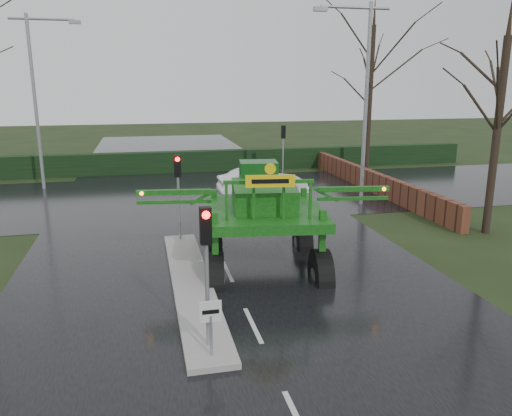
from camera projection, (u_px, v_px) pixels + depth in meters
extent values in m
plane|color=black|center=(253.00, 326.00, 13.09)|extent=(140.00, 140.00, 0.00)
cube|color=black|center=(205.00, 224.00, 22.55)|extent=(14.00, 80.00, 0.02)
cube|color=black|center=(192.00, 196.00, 28.22)|extent=(80.00, 12.00, 0.02)
cube|color=gray|center=(192.00, 284.00, 15.63)|extent=(1.20, 10.00, 0.16)
cube|color=black|center=(180.00, 162.00, 35.61)|extent=(44.00, 0.90, 1.50)
cube|color=#592D1E|center=(364.00, 178.00, 30.35)|extent=(0.40, 20.00, 1.20)
cylinder|color=gray|center=(211.00, 336.00, 11.24)|extent=(0.07, 0.07, 1.00)
cube|color=silver|center=(211.00, 312.00, 11.09)|extent=(0.50, 0.04, 0.50)
cube|color=black|center=(211.00, 312.00, 11.07)|extent=(0.38, 0.01, 0.10)
cylinder|color=gray|center=(207.00, 282.00, 11.44)|extent=(0.10, 0.10, 3.50)
cube|color=black|center=(206.00, 226.00, 11.12)|extent=(0.26, 0.22, 0.85)
sphere|color=#FF0C07|center=(206.00, 215.00, 10.92)|extent=(0.18, 0.18, 0.18)
cylinder|color=gray|center=(179.00, 200.00, 19.48)|extent=(0.10, 0.10, 3.50)
cube|color=black|center=(177.00, 166.00, 19.15)|extent=(0.26, 0.22, 0.85)
sphere|color=#FF0C07|center=(177.00, 159.00, 18.96)|extent=(0.18, 0.18, 0.18)
cylinder|color=gray|center=(283.00, 152.00, 32.99)|extent=(0.10, 0.10, 3.50)
cube|color=black|center=(283.00, 132.00, 32.66)|extent=(0.26, 0.22, 0.85)
sphere|color=#FF0C07|center=(283.00, 127.00, 32.72)|extent=(0.18, 0.18, 0.18)
cylinder|color=gray|center=(366.00, 108.00, 25.07)|extent=(0.20, 0.20, 10.00)
cylinder|color=gray|center=(355.00, 8.00, 23.76)|extent=(3.52, 0.14, 0.14)
cube|color=gray|center=(320.00, 9.00, 23.41)|extent=(0.65, 0.30, 0.20)
cylinder|color=gray|center=(35.00, 104.00, 28.95)|extent=(0.20, 0.20, 10.00)
cylinder|color=gray|center=(42.00, 19.00, 27.99)|extent=(3.52, 0.14, 0.14)
cube|color=gray|center=(75.00, 22.00, 28.40)|extent=(0.65, 0.30, 0.20)
cylinder|color=black|center=(496.00, 139.00, 20.29)|extent=(0.32, 0.32, 8.00)
cone|color=black|center=(510.00, 18.00, 19.16)|extent=(0.24, 0.24, 2.00)
cylinder|color=black|center=(370.00, 101.00, 34.56)|extent=(0.32, 0.32, 10.00)
cone|color=black|center=(375.00, 12.00, 33.15)|extent=(0.24, 0.24, 2.50)
cylinder|color=black|center=(166.00, 238.00, 17.33)|extent=(0.78, 1.96, 1.91)
cylinder|color=#595B56|center=(166.00, 238.00, 17.33)|extent=(0.65, 0.74, 0.67)
cube|color=#0C4610|center=(164.00, 205.00, 17.04)|extent=(0.24, 0.24, 2.19)
cylinder|color=black|center=(264.00, 236.00, 17.61)|extent=(0.78, 1.96, 1.91)
cylinder|color=#595B56|center=(264.00, 236.00, 17.61)|extent=(0.65, 0.74, 0.67)
cube|color=#0C4610|center=(264.00, 203.00, 17.33)|extent=(0.24, 0.24, 2.19)
cylinder|color=black|center=(155.00, 275.00, 14.01)|extent=(0.78, 1.96, 1.91)
cylinder|color=#595B56|center=(155.00, 275.00, 14.01)|extent=(0.65, 0.74, 0.67)
cube|color=#0C4610|center=(153.00, 234.00, 13.73)|extent=(0.24, 0.24, 2.19)
cylinder|color=black|center=(276.00, 271.00, 14.30)|extent=(0.78, 1.96, 1.91)
cylinder|color=#595B56|center=(276.00, 271.00, 14.30)|extent=(0.65, 0.74, 0.67)
cube|color=#0C4610|center=(276.00, 231.00, 14.01)|extent=(0.24, 0.24, 2.19)
cube|color=#0C4610|center=(214.00, 198.00, 15.38)|extent=(4.60, 5.09, 0.33)
cube|color=#0C4610|center=(214.00, 180.00, 15.43)|extent=(2.47, 3.12, 0.86)
cube|color=#0F4414|center=(213.00, 160.00, 17.19)|extent=(1.57, 1.33, 1.24)
cube|color=#0C4610|center=(213.00, 160.00, 13.57)|extent=(2.85, 0.51, 0.11)
cube|color=#0C4610|center=(109.00, 174.00, 14.55)|extent=(2.48, 0.51, 0.17)
sphere|color=orange|center=(71.00, 175.00, 14.37)|extent=(0.13, 0.13, 0.13)
cube|color=#0C4610|center=(315.00, 171.00, 15.05)|extent=(2.48, 0.51, 0.17)
sphere|color=orange|center=(350.00, 171.00, 15.05)|extent=(0.13, 0.13, 0.13)
cube|color=yellow|center=(213.00, 159.00, 13.17)|extent=(1.52, 0.27, 0.38)
cube|color=black|center=(213.00, 159.00, 13.17)|extent=(1.13, 0.17, 0.13)
cylinder|color=yellow|center=(213.00, 145.00, 13.08)|extent=(0.35, 0.09, 0.34)
imported|color=white|center=(262.00, 197.00, 27.95)|extent=(4.97, 1.80, 1.63)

